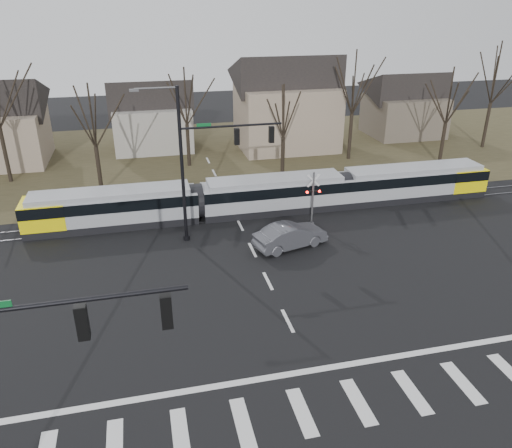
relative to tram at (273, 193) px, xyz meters
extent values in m
plane|color=black|center=(-2.97, -16.00, -1.46)|extent=(140.00, 140.00, 0.00)
cube|color=#38331E|center=(-2.97, 16.00, -1.46)|extent=(140.00, 28.00, 0.01)
cube|color=silver|center=(-11.37, -20.00, -1.46)|extent=(0.60, 2.60, 0.01)
cube|color=silver|center=(-8.97, -20.00, -1.46)|extent=(0.60, 2.60, 0.01)
cube|color=silver|center=(-6.57, -20.00, -1.46)|extent=(0.60, 2.60, 0.01)
cube|color=silver|center=(-4.17, -20.00, -1.46)|extent=(0.60, 2.60, 0.01)
cube|color=silver|center=(-1.77, -20.00, -1.46)|extent=(0.60, 2.60, 0.01)
cube|color=silver|center=(0.63, -20.00, -1.46)|extent=(0.60, 2.60, 0.01)
cube|color=silver|center=(3.03, -20.00, -1.46)|extent=(0.60, 2.60, 0.01)
cube|color=silver|center=(5.43, -20.00, -1.46)|extent=(0.60, 2.60, 0.01)
cube|color=silver|center=(-2.97, -17.80, -1.46)|extent=(28.00, 0.35, 0.01)
cube|color=silver|center=(-2.97, -14.00, -1.46)|extent=(0.18, 2.00, 0.01)
cube|color=silver|center=(-2.97, -10.00, -1.46)|extent=(0.18, 2.00, 0.01)
cube|color=silver|center=(-2.97, -6.00, -1.46)|extent=(0.18, 2.00, 0.01)
cube|color=silver|center=(-2.97, -2.00, -1.46)|extent=(0.18, 2.00, 0.01)
cube|color=silver|center=(-2.97, 2.00, -1.46)|extent=(0.18, 2.00, 0.01)
cube|color=silver|center=(-2.97, 6.00, -1.46)|extent=(0.18, 2.00, 0.01)
cube|color=silver|center=(-2.97, 10.00, -1.46)|extent=(0.18, 2.00, 0.01)
cube|color=silver|center=(-2.97, 14.00, -1.46)|extent=(0.18, 2.00, 0.01)
cube|color=#59595E|center=(-2.97, -0.90, -1.43)|extent=(90.00, 0.12, 0.06)
cube|color=#59595E|center=(-2.97, 0.50, -1.43)|extent=(90.00, 0.12, 0.06)
cube|color=gray|center=(-11.80, 0.00, -0.12)|extent=(11.96, 2.58, 2.69)
cube|color=black|center=(-11.80, 0.00, 0.42)|extent=(11.98, 2.61, 0.78)
cube|color=#FFE807|center=(-16.31, 0.00, -0.04)|extent=(2.94, 2.63, 1.79)
cube|color=gray|center=(0.16, 0.00, -0.12)|extent=(11.04, 2.58, 2.69)
cube|color=black|center=(0.16, 0.00, 0.42)|extent=(11.06, 2.61, 0.78)
cube|color=gray|center=(11.67, 0.00, -0.12)|extent=(11.96, 2.58, 2.69)
cube|color=black|center=(11.67, 0.00, 0.42)|extent=(11.98, 2.61, 0.78)
cube|color=#FFE807|center=(16.18, 0.00, -0.04)|extent=(2.94, 2.63, 1.79)
imported|color=#47484E|center=(-0.45, -6.12, -0.66)|extent=(4.24, 5.78, 1.61)
cylinder|color=black|center=(-11.72, -22.00, 6.14)|extent=(6.50, 0.14, 0.14)
cube|color=black|center=(-11.39, -22.00, 5.44)|extent=(0.32, 0.32, 1.05)
sphere|color=#FF0C07|center=(-11.39, -22.00, 5.77)|extent=(0.22, 0.22, 0.22)
cube|color=black|center=(-9.12, -22.00, 5.44)|extent=(0.32, 0.32, 1.05)
sphere|color=#FF0C07|center=(-9.12, -22.00, 5.77)|extent=(0.22, 0.22, 0.22)
cylinder|color=black|center=(-6.97, -3.50, 3.64)|extent=(0.22, 0.22, 10.20)
cylinder|color=black|center=(-6.97, -3.50, -1.31)|extent=(0.44, 0.44, 0.30)
cylinder|color=black|center=(-3.72, -3.50, 6.14)|extent=(6.50, 0.14, 0.14)
cube|color=#0C5926|center=(-5.47, -3.50, 6.29)|extent=(0.90, 0.03, 0.22)
cube|color=black|center=(-3.39, -3.50, 5.44)|extent=(0.32, 0.32, 1.05)
sphere|color=#FF0C07|center=(-3.39, -3.50, 5.77)|extent=(0.22, 0.22, 0.22)
cube|color=black|center=(-1.12, -3.50, 5.44)|extent=(0.32, 0.32, 1.05)
sphere|color=#FF0C07|center=(-1.12, -3.50, 5.77)|extent=(0.22, 0.22, 0.22)
cube|color=#59595B|center=(-9.47, -3.50, 8.56)|extent=(0.55, 0.22, 0.14)
cylinder|color=#59595B|center=(2.03, -3.20, 0.54)|extent=(0.14, 0.14, 4.00)
cylinder|color=#59595B|center=(2.03, -3.20, -1.36)|extent=(0.36, 0.36, 0.20)
cube|color=silver|center=(2.03, -3.20, 1.94)|extent=(0.95, 0.04, 0.95)
cube|color=silver|center=(2.03, -3.20, 1.94)|extent=(0.95, 0.04, 0.95)
cube|color=black|center=(2.03, -3.20, 1.14)|extent=(1.00, 0.10, 0.12)
sphere|color=#FF0C07|center=(1.58, -3.28, 1.14)|extent=(0.18, 0.18, 0.18)
sphere|color=#FF0C07|center=(2.48, -3.28, 1.14)|extent=(0.18, 0.18, 0.18)
cube|color=gray|center=(-7.97, 20.00, 0.79)|extent=(8.00, 7.00, 4.50)
cube|color=gray|center=(6.03, 17.00, 1.79)|extent=(10.00, 8.00, 6.50)
cube|color=brown|center=(21.03, 19.00, 0.79)|extent=(8.00, 7.00, 4.50)
camera|label=1|loc=(-9.36, -34.05, 13.52)|focal=35.00mm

